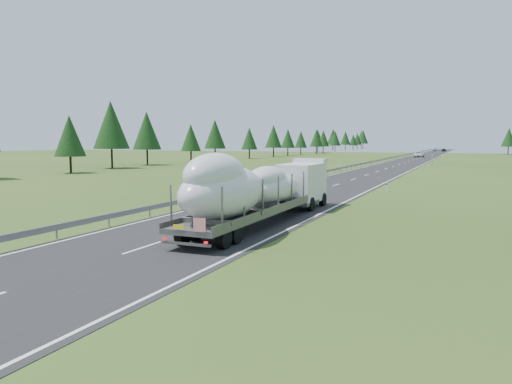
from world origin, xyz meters
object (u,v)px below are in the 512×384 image
at_px(distant_car_dark, 444,150).
at_px(distant_car_blue, 435,149).
at_px(boat_truck, 258,188).
at_px(distant_van, 419,154).
at_px(highway_sign, 432,158).

bearing_deg(distant_car_dark, distant_car_blue, 111.00).
xyz_separation_m(boat_truck, distant_van, (-3.18, 132.41, -1.39)).
bearing_deg(highway_sign, distant_van, 97.51).
distance_m(boat_truck, distant_van, 132.45).
bearing_deg(distant_van, highway_sign, -80.72).
bearing_deg(distant_van, distant_car_blue, 93.00).
relative_size(highway_sign, boat_truck, 0.13).
distance_m(boat_truck, distant_car_dark, 222.80).
relative_size(highway_sign, distant_car_dark, 0.58).
bearing_deg(boat_truck, distant_van, 91.37).
bearing_deg(boat_truck, highway_sign, 86.21).
height_order(distant_van, distant_car_dark, distant_van).
relative_size(distant_car_dark, distant_car_blue, 1.12).
xyz_separation_m(distant_car_dark, distant_car_blue, (-5.00, 15.52, -0.10)).
distance_m(highway_sign, distant_van, 60.85).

